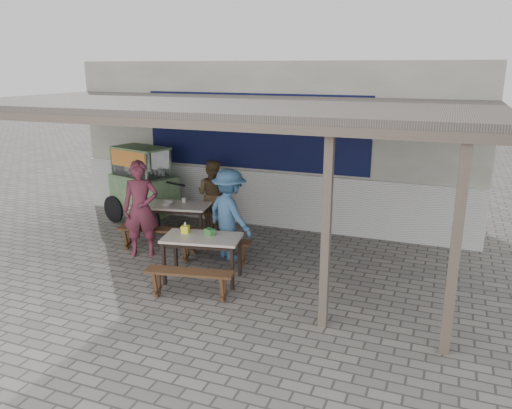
{
  "coord_description": "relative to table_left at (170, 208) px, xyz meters",
  "views": [
    {
      "loc": [
        3.72,
        -6.89,
        3.39
      ],
      "look_at": [
        0.67,
        0.9,
        1.07
      ],
      "focal_mm": 35.0,
      "sensor_mm": 36.0,
      "label": 1
    }
  ],
  "objects": [
    {
      "name": "donation_box",
      "position": [
        1.57,
        -1.4,
        0.13
      ],
      "size": [
        0.19,
        0.16,
        0.11
      ],
      "primitive_type": "cube",
      "rotation": [
        0.0,
        0.0,
        -0.41
      ],
      "color": "#387E38",
      "rests_on": "table_right"
    },
    {
      "name": "back_wall",
      "position": [
        1.33,
        2.22,
        1.05
      ],
      "size": [
        9.0,
        1.28,
        3.5
      ],
      "color": "beige",
      "rests_on": "ground"
    },
    {
      "name": "condiment_bowl",
      "position": [
        -0.04,
        -0.04,
        0.1
      ],
      "size": [
        0.23,
        0.23,
        0.05
      ],
      "primitive_type": "imported",
      "rotation": [
        0.0,
        0.0,
        0.05
      ],
      "color": "silver",
      "rests_on": "table_left"
    },
    {
      "name": "vendor_cart",
      "position": [
        -1.15,
        0.79,
        0.26
      ],
      "size": [
        2.2,
        1.23,
        1.71
      ],
      "rotation": [
        0.0,
        0.0,
        -0.27
      ],
      "color": "#81AA71",
      "rests_on": "ground"
    },
    {
      "name": "table_left",
      "position": [
        0.0,
        0.0,
        0.0
      ],
      "size": [
        1.63,
        0.98,
        0.75
      ],
      "rotation": [
        0.0,
        0.0,
        0.2
      ],
      "color": "beige",
      "rests_on": "ground"
    },
    {
      "name": "bench_right_wall",
      "position": [
        1.35,
        -0.82,
        -0.34
      ],
      "size": [
        1.37,
        0.53,
        0.45
      ],
      "rotation": [
        0.0,
        0.0,
        0.19
      ],
      "color": "brown",
      "rests_on": "ground"
    },
    {
      "name": "warung_roof",
      "position": [
        1.35,
        -0.46,
        2.04
      ],
      "size": [
        9.0,
        4.21,
        2.81
      ],
      "color": "#5F5751",
      "rests_on": "ground"
    },
    {
      "name": "bench_left_wall",
      "position": [
        -0.13,
        0.62,
        -0.33
      ],
      "size": [
        1.64,
        0.6,
        0.45
      ],
      "rotation": [
        0.0,
        0.0,
        0.2
      ],
      "color": "brown",
      "rests_on": "ground"
    },
    {
      "name": "bench_right_street",
      "position": [
        1.62,
        -2.2,
        -0.34
      ],
      "size": [
        1.37,
        0.53,
        0.45
      ],
      "rotation": [
        0.0,
        0.0,
        0.19
      ],
      "color": "brown",
      "rests_on": "ground"
    },
    {
      "name": "bench_left_street",
      "position": [
        0.13,
        -0.62,
        -0.33
      ],
      "size": [
        1.64,
        0.6,
        0.45
      ],
      "rotation": [
        0.0,
        0.0,
        0.2
      ],
      "color": "brown",
      "rests_on": "ground"
    },
    {
      "name": "patron_street_side",
      "position": [
        -0.07,
        -0.9,
        0.22
      ],
      "size": [
        0.77,
        0.65,
        1.78
      ],
      "primitive_type": "imported",
      "rotation": [
        0.0,
        0.0,
        0.42
      ],
      "color": "brown",
      "rests_on": "ground"
    },
    {
      "name": "table_right",
      "position": [
        1.49,
        -1.51,
        -0.01
      ],
      "size": [
        1.34,
        0.9,
        0.75
      ],
      "rotation": [
        0.0,
        0.0,
        0.19
      ],
      "color": "beige",
      "rests_on": "ground"
    },
    {
      "name": "tissue_box",
      "position": [
        1.14,
        -1.44,
        0.14
      ],
      "size": [
        0.14,
        0.14,
        0.12
      ],
      "primitive_type": "cube",
      "rotation": [
        0.0,
        0.0,
        0.22
      ],
      "color": "yellow",
      "rests_on": "table_right"
    },
    {
      "name": "ground",
      "position": [
        1.34,
        -1.36,
        -0.67
      ],
      "size": [
        60.0,
        60.0,
        0.0
      ],
      "primitive_type": "plane",
      "color": "slate",
      "rests_on": "ground"
    },
    {
      "name": "condiment_jar",
      "position": [
        0.18,
        0.23,
        0.13
      ],
      "size": [
        0.09,
        0.09,
        0.1
      ],
      "primitive_type": "cylinder",
      "color": "beige",
      "rests_on": "table_left"
    },
    {
      "name": "patron_wall_side",
      "position": [
        0.44,
        1.0,
        0.08
      ],
      "size": [
        0.79,
        0.64,
        1.5
      ],
      "primitive_type": "imported",
      "rotation": [
        0.0,
        0.0,
        3.03
      ],
      "color": "brown",
      "rests_on": "ground"
    },
    {
      "name": "patron_right_table",
      "position": [
        1.49,
        -0.44,
        0.15
      ],
      "size": [
        1.23,
        1.05,
        1.66
      ],
      "primitive_type": "imported",
      "rotation": [
        0.0,
        0.0,
        2.64
      ],
      "color": "teal",
      "rests_on": "ground"
    }
  ]
}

